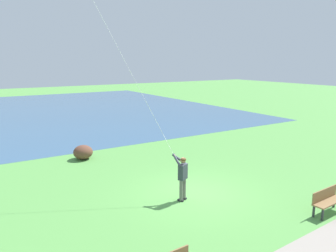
{
  "coord_description": "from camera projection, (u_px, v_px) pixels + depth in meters",
  "views": [
    {
      "loc": [
        -10.13,
        7.73,
        5.35
      ],
      "look_at": [
        -0.13,
        1.41,
        2.99
      ],
      "focal_mm": 35.24,
      "sensor_mm": 36.0,
      "label": 1
    }
  ],
  "objects": [
    {
      "name": "ground_plane",
      "position": [
        195.0,
        193.0,
        13.5
      ],
      "size": [
        120.0,
        120.0,
        0.0
      ],
      "primitive_type": "plane",
      "color": "#569947"
    },
    {
      "name": "lake_water",
      "position": [
        6.0,
        114.0,
        33.38
      ],
      "size": [
        36.0,
        44.0,
        0.01
      ],
      "primitive_type": "cube",
      "color": "#385B7F",
      "rests_on": "ground"
    },
    {
      "name": "person_kite_flyer",
      "position": [
        182.0,
        174.0,
        12.66
      ],
      "size": [
        0.63,
        0.51,
        1.83
      ],
      "color": "#232328",
      "rests_on": "ground"
    },
    {
      "name": "park_bench_near_walkway",
      "position": [
        327.0,
        199.0,
        11.68
      ],
      "size": [
        0.52,
        1.52,
        0.88
      ],
      "color": "olive",
      "rests_on": "ground"
    },
    {
      "name": "lakeside_shrub",
      "position": [
        83.0,
        152.0,
        18.14
      ],
      "size": [
        1.03,
        1.05,
        0.78
      ],
      "primitive_type": "ellipsoid",
      "color": "brown",
      "rests_on": "ground"
    }
  ]
}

